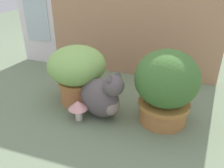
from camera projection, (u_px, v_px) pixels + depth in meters
The scene contains 7 objects.
ground_plane at pixel (108, 112), 1.33m from camera, with size 6.00×6.00×0.00m, color slate.
cardboard_backdrop at pixel (132, 11), 1.61m from camera, with size 1.29×0.03×0.96m, color tan.
window_panel_white at pixel (37, 11), 1.87m from camera, with size 0.34×0.05×0.86m.
grass_planter at pixel (77, 71), 1.35m from camera, with size 0.34×0.34×0.36m.
leafy_planter at pixel (166, 86), 1.17m from camera, with size 0.33×0.33×0.40m.
cat at pixel (102, 97), 1.25m from camera, with size 0.35×0.28×0.32m.
mushroom_ornament_pink at pixel (78, 106), 1.23m from camera, with size 0.11×0.11×0.12m.
Camera 1 is at (0.38, -1.04, 0.75)m, focal length 36.53 mm.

